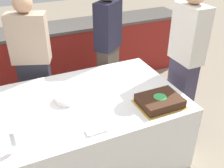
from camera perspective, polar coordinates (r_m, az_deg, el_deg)
The scene contains 11 objects.
ground_plane at distance 2.96m, azimuth -5.73°, elevation -15.38°, with size 14.00×14.00×0.00m, color gray.
back_counter at distance 4.04m, azimuth -13.97°, elevation 5.54°, with size 4.40×0.58×0.92m.
dining_table at distance 2.70m, azimuth -6.14°, elevation -9.97°, with size 1.89×1.17×0.74m.
cake at distance 2.42m, azimuth 10.33°, elevation -3.63°, with size 0.42×0.33×0.09m.
plate_stack at distance 2.47m, azimuth -9.79°, elevation -2.99°, with size 0.23×0.23×0.06m.
wine_glass at distance 2.00m, azimuth -20.71°, elevation -11.12°, with size 0.06×0.06×0.19m.
side_plate_near_cake at distance 2.66m, azimuth 6.80°, elevation -0.83°, with size 0.20×0.20×0.00m.
utensil_pile at distance 2.11m, azimuth -3.46°, elevation -10.04°, with size 0.17×0.08×0.02m.
person_cutting_cake at distance 3.28m, azimuth -0.84°, elevation 7.97°, with size 0.40×0.37×1.62m.
person_seated_right at distance 2.89m, azimuth 15.62°, elevation 4.89°, with size 0.23×0.37×1.73m.
person_standing_back at distance 3.08m, azimuth -16.85°, elevation 4.29°, with size 0.45×0.33×1.58m.
Camera 1 is at (-0.58, -1.97, 2.13)m, focal length 42.00 mm.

